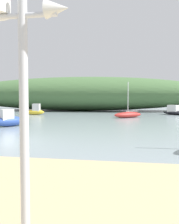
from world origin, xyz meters
TOP-DOWN VIEW (x-y plane):
  - ground_plane at (0.00, 0.00)m, footprint 120.00×120.00m
  - distant_hill at (-2.99, 30.41)m, footprint 45.09×10.81m
  - mast_structure at (4.71, -8.20)m, footprint 1.35×0.54m
  - motorboat_far_right at (-5.97, 19.01)m, footprint 2.59×0.89m
  - sailboat_near_shore at (5.78, 16.41)m, footprint 3.40×3.08m
  - motorboat_inner_mooring at (11.56, 22.05)m, footprint 3.55×3.17m
  - motorboat_outer_mooring at (-2.92, 6.39)m, footprint 2.25×2.68m

SIDE VIEW (x-z plane):
  - ground_plane at x=0.00m, z-range 0.00..0.00m
  - sailboat_near_shore at x=5.78m, z-range -1.61..2.27m
  - motorboat_inner_mooring at x=11.56m, z-range -0.19..1.05m
  - motorboat_outer_mooring at x=-2.92m, z-range -0.15..1.16m
  - motorboat_far_right at x=-5.97m, z-range -0.20..1.22m
  - distant_hill at x=-2.99m, z-range 0.00..5.64m
  - mast_structure at x=4.71m, z-range 1.37..4.90m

